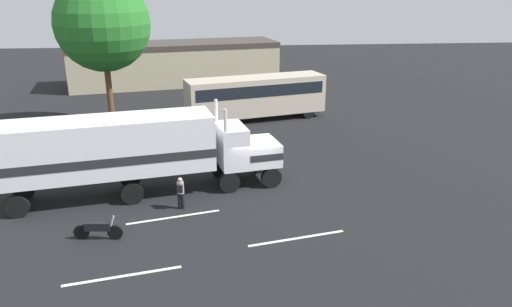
{
  "coord_description": "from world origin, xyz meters",
  "views": [
    {
      "loc": [
        -2.26,
        -24.43,
        10.52
      ],
      "look_at": [
        0.13,
        0.58,
        1.6
      ],
      "focal_mm": 34.32,
      "sensor_mm": 36.0,
      "label": 1
    }
  ],
  "objects_px": {
    "motorcycle": "(98,229)",
    "parked_bus": "(256,94)",
    "parked_car": "(27,135)",
    "tree_left": "(103,24)",
    "person_bystander": "(181,192)",
    "semi_truck": "(130,149)"
  },
  "relations": [
    {
      "from": "parked_bus",
      "to": "parked_car",
      "type": "bearing_deg",
      "value": -161.37
    },
    {
      "from": "motorcycle",
      "to": "parked_bus",
      "type": "bearing_deg",
      "value": 65.2
    },
    {
      "from": "parked_car",
      "to": "motorcycle",
      "type": "bearing_deg",
      "value": -61.02
    },
    {
      "from": "parked_bus",
      "to": "tree_left",
      "type": "bearing_deg",
      "value": -173.05
    },
    {
      "from": "semi_truck",
      "to": "person_bystander",
      "type": "xyz_separation_m",
      "value": [
        2.53,
        -1.93,
        -1.63
      ]
    },
    {
      "from": "tree_left",
      "to": "motorcycle",
      "type": "bearing_deg",
      "value": -81.92
    },
    {
      "from": "person_bystander",
      "to": "motorcycle",
      "type": "distance_m",
      "value": 4.33
    },
    {
      "from": "parked_bus",
      "to": "parked_car",
      "type": "distance_m",
      "value": 16.76
    },
    {
      "from": "parked_bus",
      "to": "tree_left",
      "type": "distance_m",
      "value": 12.38
    },
    {
      "from": "parked_bus",
      "to": "parked_car",
      "type": "xyz_separation_m",
      "value": [
        -15.84,
        -5.34,
        -1.26
      ]
    },
    {
      "from": "person_bystander",
      "to": "motorcycle",
      "type": "relative_size",
      "value": 0.77
    },
    {
      "from": "person_bystander",
      "to": "motorcycle",
      "type": "xyz_separation_m",
      "value": [
        -3.38,
        -2.67,
        -0.41
      ]
    },
    {
      "from": "motorcycle",
      "to": "tree_left",
      "type": "distance_m",
      "value": 18.74
    },
    {
      "from": "parked_car",
      "to": "tree_left",
      "type": "distance_m",
      "value": 9.27
    },
    {
      "from": "semi_truck",
      "to": "motorcycle",
      "type": "bearing_deg",
      "value": -100.5
    },
    {
      "from": "semi_truck",
      "to": "parked_car",
      "type": "bearing_deg",
      "value": 133.57
    },
    {
      "from": "parked_car",
      "to": "tree_left",
      "type": "xyz_separation_m",
      "value": [
        4.86,
        4.0,
        6.81
      ]
    },
    {
      "from": "semi_truck",
      "to": "parked_bus",
      "type": "xyz_separation_m",
      "value": [
        7.69,
        13.9,
        -0.46
      ]
    },
    {
      "from": "semi_truck",
      "to": "tree_left",
      "type": "xyz_separation_m",
      "value": [
        -3.29,
        12.56,
        5.09
      ]
    },
    {
      "from": "tree_left",
      "to": "parked_bus",
      "type": "bearing_deg",
      "value": 6.95
    },
    {
      "from": "parked_bus",
      "to": "motorcycle",
      "type": "xyz_separation_m",
      "value": [
        -8.55,
        -18.5,
        -1.58
      ]
    },
    {
      "from": "person_bystander",
      "to": "tree_left",
      "type": "height_order",
      "value": "tree_left"
    }
  ]
}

